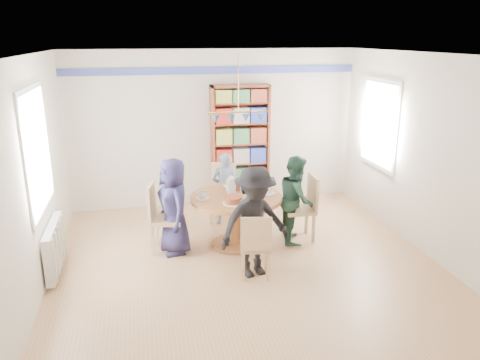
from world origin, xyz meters
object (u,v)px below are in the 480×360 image
object	(u,v)px
chair_left	(161,214)
bookshelf	(240,147)
person_right	(296,199)
person_near	(255,222)
radiator	(55,247)
chair_far	(223,189)
chair_near	(256,244)
person_far	(225,189)
dining_table	(236,209)
chair_right	(305,204)
person_left	(174,206)

from	to	relation	value
chair_left	bookshelf	world-z (taller)	bookshelf
person_right	bookshelf	distance (m)	1.84
person_near	bookshelf	distance (m)	2.67
radiator	person_right	size ratio (longest dim) A/B	0.78
chair_far	person_near	xyz separation A→B (m)	(0.05, -1.93, 0.20)
person_near	bookshelf	xyz separation A→B (m)	(0.39, 2.62, 0.33)
chair_far	person_right	distance (m)	1.38
chair_near	bookshelf	xyz separation A→B (m)	(0.40, 2.72, 0.57)
person_far	person_near	distance (m)	1.76
person_right	chair_far	bearing A→B (deg)	53.89
person_near	chair_near	bearing A→B (deg)	-110.21
dining_table	bookshelf	world-z (taller)	bookshelf
dining_table	chair_right	size ratio (longest dim) A/B	1.33
person_far	radiator	bearing A→B (deg)	24.13
dining_table	bookshelf	size ratio (longest dim) A/B	0.61
radiator	person_far	xyz separation A→B (m)	(2.40, 1.17, 0.24)
person_right	person_near	bearing A→B (deg)	150.14
chair_right	person_near	bearing A→B (deg)	-137.20
dining_table	person_near	xyz separation A→B (m)	(0.05, -0.90, 0.15)
dining_table	chair_far	world-z (taller)	chair_far
person_right	person_near	world-z (taller)	person_near
radiator	bookshelf	distance (m)	3.56
chair_left	person_left	world-z (taller)	person_left
radiator	chair_far	xyz separation A→B (m)	(2.40, 1.35, 0.16)
chair_right	chair_far	size ratio (longest dim) A/B	1.05
person_left	chair_far	bearing A→B (deg)	126.97
chair_far	radiator	bearing A→B (deg)	-150.68
radiator	chair_left	distance (m)	1.41
chair_near	person_near	world-z (taller)	person_near
chair_right	chair_far	world-z (taller)	chair_right
person_far	person_near	bearing A→B (deg)	89.78
chair_right	person_left	world-z (taller)	person_left
chair_left	person_left	xyz separation A→B (m)	(0.18, -0.09, 0.14)
person_right	person_far	distance (m)	1.25
chair_far	bookshelf	size ratio (longest dim) A/B	0.44
dining_table	chair_right	xyz separation A→B (m)	(1.03, 0.01, -0.02)
person_far	person_near	size ratio (longest dim) A/B	0.83
person_left	radiator	bearing A→B (deg)	-93.13
chair_left	person_far	size ratio (longest dim) A/B	0.84
person_right	person_left	bearing A→B (deg)	104.12
radiator	person_left	xyz separation A→B (m)	(1.53, 0.29, 0.33)
radiator	person_right	distance (m)	3.32
dining_table	chair_far	distance (m)	1.03
person_left	chair_right	bearing A→B (deg)	77.56
bookshelf	chair_far	bearing A→B (deg)	-122.26
chair_far	chair_near	distance (m)	2.03
chair_far	person_left	size ratio (longest dim) A/B	0.69
radiator	dining_table	distance (m)	2.44
chair_left	person_far	xyz separation A→B (m)	(1.05, 0.80, 0.05)
chair_right	chair_near	bearing A→B (deg)	-134.62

